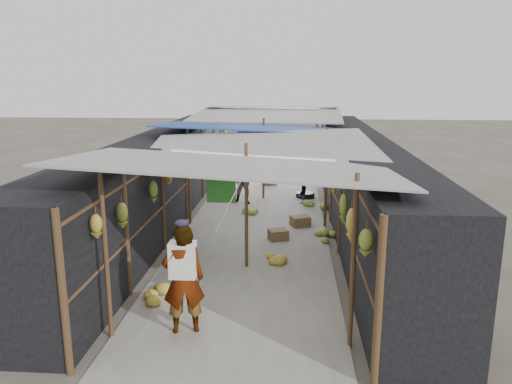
% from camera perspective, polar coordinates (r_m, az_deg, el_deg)
% --- Properties ---
extents(ground, '(80.00, 80.00, 0.00)m').
position_cam_1_polar(ground, '(7.83, -3.17, -16.66)').
color(ground, '#6B6356').
rests_on(ground, ground).
extents(aisle_slab, '(3.60, 16.00, 0.02)m').
position_cam_1_polar(aisle_slab, '(13.82, 0.25, -3.17)').
color(aisle_slab, '#9E998E').
rests_on(aisle_slab, ground).
extents(stall_left, '(1.40, 15.00, 2.30)m').
position_cam_1_polar(stall_left, '(13.99, -10.85, 1.60)').
color(stall_left, black).
rests_on(stall_left, ground).
extents(stall_right, '(1.40, 15.00, 2.30)m').
position_cam_1_polar(stall_right, '(13.63, 11.65, 1.27)').
color(stall_right, black).
rests_on(stall_right, ground).
extents(crate_near, '(0.54, 0.49, 0.27)m').
position_cam_1_polar(crate_near, '(12.12, 2.55, -4.93)').
color(crate_near, brown).
rests_on(crate_near, ground).
extents(crate_mid, '(0.58, 0.53, 0.28)m').
position_cam_1_polar(crate_mid, '(13.23, 5.07, -3.38)').
color(crate_mid, brown).
rests_on(crate_mid, ground).
extents(crate_back, '(0.58, 0.53, 0.30)m').
position_cam_1_polar(crate_back, '(18.22, 1.56, 1.28)').
color(crate_back, brown).
rests_on(crate_back, ground).
extents(black_basin, '(0.61, 0.61, 0.18)m').
position_cam_1_polar(black_basin, '(16.35, 5.63, -0.37)').
color(black_basin, black).
rests_on(black_basin, ground).
extents(vendor_elderly, '(0.72, 0.57, 1.75)m').
position_cam_1_polar(vendor_elderly, '(7.76, -8.29, -9.86)').
color(vendor_elderly, white).
rests_on(vendor_elderly, ground).
extents(shopper_blue, '(0.88, 0.75, 1.57)m').
position_cam_1_polar(shopper_blue, '(15.36, -1.44, 1.48)').
color(shopper_blue, navy).
rests_on(shopper_blue, ground).
extents(vendor_seated, '(0.45, 0.64, 0.90)m').
position_cam_1_polar(vendor_seated, '(15.52, 5.32, 0.27)').
color(vendor_seated, '#514B46').
rests_on(vendor_seated, ground).
extents(market_canopy, '(5.62, 15.20, 2.77)m').
position_cam_1_polar(market_canopy, '(13.68, 0.46, 6.92)').
color(market_canopy, brown).
rests_on(market_canopy, ground).
extents(hanging_bananas, '(3.96, 14.20, 0.84)m').
position_cam_1_polar(hanging_bananas, '(13.39, 0.13, 3.43)').
color(hanging_bananas, '#B5962E').
rests_on(hanging_bananas, ground).
extents(floor_bananas, '(4.07, 7.12, 0.35)m').
position_cam_1_polar(floor_bananas, '(11.94, 0.60, -5.04)').
color(floor_bananas, olive).
rests_on(floor_bananas, ground).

